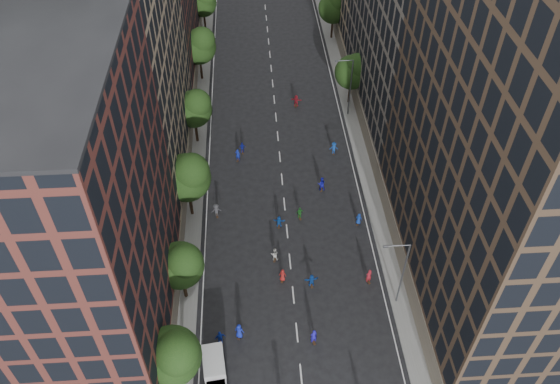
{
  "coord_description": "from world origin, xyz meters",
  "views": [
    {
      "loc": [
        -3.52,
        -20.08,
        47.54
      ],
      "look_at": [
        -0.54,
        27.07,
        2.0
      ],
      "focal_mm": 35.0,
      "sensor_mm": 36.0,
      "label": 1
    }
  ],
  "objects_px": {
    "streetlamp_far": "(349,84)",
    "skater_0": "(239,331)",
    "skater_1": "(314,336)",
    "streetlamp_near": "(401,271)",
    "cargo_van": "(215,370)"
  },
  "relations": [
    {
      "from": "streetlamp_near",
      "to": "streetlamp_far",
      "type": "distance_m",
      "value": 33.0
    },
    {
      "from": "streetlamp_far",
      "to": "skater_0",
      "type": "bearing_deg",
      "value": -113.96
    },
    {
      "from": "streetlamp_far",
      "to": "skater_1",
      "type": "height_order",
      "value": "streetlamp_far"
    },
    {
      "from": "streetlamp_far",
      "to": "skater_1",
      "type": "relative_size",
      "value": 4.79
    },
    {
      "from": "cargo_van",
      "to": "skater_1",
      "type": "height_order",
      "value": "cargo_van"
    },
    {
      "from": "skater_0",
      "to": "streetlamp_near",
      "type": "bearing_deg",
      "value": -148.98
    },
    {
      "from": "cargo_van",
      "to": "skater_0",
      "type": "relative_size",
      "value": 2.47
    },
    {
      "from": "streetlamp_near",
      "to": "streetlamp_far",
      "type": "height_order",
      "value": "same"
    },
    {
      "from": "streetlamp_near",
      "to": "skater_1",
      "type": "height_order",
      "value": "streetlamp_near"
    },
    {
      "from": "skater_0",
      "to": "skater_1",
      "type": "bearing_deg",
      "value": -168.06
    },
    {
      "from": "streetlamp_far",
      "to": "skater_1",
      "type": "distance_m",
      "value": 38.4
    },
    {
      "from": "streetlamp_near",
      "to": "skater_1",
      "type": "xyz_separation_m",
      "value": [
        -8.86,
        -4.12,
        -4.22
      ]
    },
    {
      "from": "streetlamp_far",
      "to": "skater_1",
      "type": "xyz_separation_m",
      "value": [
        -8.86,
        -37.12,
        -4.22
      ]
    },
    {
      "from": "streetlamp_far",
      "to": "cargo_van",
      "type": "distance_m",
      "value": 44.32
    },
    {
      "from": "streetlamp_near",
      "to": "cargo_van",
      "type": "distance_m",
      "value": 20.05
    }
  ]
}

